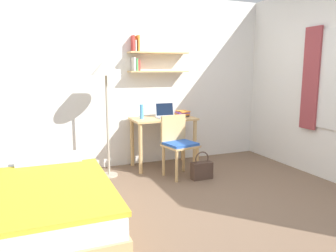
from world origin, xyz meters
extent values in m
plane|color=brown|center=(0.00, 0.00, 0.00)|extent=(5.28, 5.28, 0.00)
cube|color=white|center=(0.00, 2.02, 1.30)|extent=(4.40, 0.05, 2.60)
cube|color=tan|center=(0.18, 1.89, 1.45)|extent=(0.93, 0.22, 0.02)
cube|color=silver|center=(-0.21, 1.91, 1.56)|extent=(0.03, 0.17, 0.20)
cube|color=#4CA856|center=(-0.18, 1.91, 1.55)|extent=(0.02, 0.16, 0.18)
cube|color=#D13D38|center=(-0.14, 1.93, 1.54)|extent=(0.03, 0.13, 0.16)
cube|color=tan|center=(0.18, 1.89, 1.73)|extent=(0.93, 0.22, 0.02)
cube|color=#D13D38|center=(-0.21, 1.92, 1.86)|extent=(0.03, 0.14, 0.23)
cube|color=silver|center=(-0.18, 1.92, 1.82)|extent=(0.02, 0.14, 0.16)
cube|color=orange|center=(-0.15, 1.91, 1.86)|extent=(0.02, 0.17, 0.23)
cube|color=#993D42|center=(1.96, 0.64, 1.35)|extent=(0.03, 0.28, 1.41)
cube|color=tan|center=(-1.50, 0.16, 0.14)|extent=(0.96, 1.85, 0.28)
cube|color=silver|center=(-1.50, 0.16, 0.36)|extent=(0.92, 1.80, 0.16)
cube|color=gold|center=(-1.50, 0.04, 0.46)|extent=(0.98, 1.52, 0.04)
cube|color=white|center=(-1.50, 0.88, 0.49)|extent=(0.67, 0.28, 0.10)
cube|color=tan|center=(0.18, 1.70, 0.74)|extent=(0.96, 0.52, 0.03)
cylinder|color=tan|center=(-0.26, 1.49, 0.36)|extent=(0.06, 0.06, 0.73)
cylinder|color=tan|center=(0.61, 1.49, 0.36)|extent=(0.06, 0.06, 0.73)
cylinder|color=tan|center=(-0.26, 1.91, 0.36)|extent=(0.06, 0.06, 0.73)
cylinder|color=tan|center=(0.61, 1.91, 0.36)|extent=(0.06, 0.06, 0.73)
cube|color=tan|center=(0.22, 1.16, 0.44)|extent=(0.49, 0.47, 0.03)
cube|color=blue|center=(0.22, 1.16, 0.47)|extent=(0.45, 0.43, 0.04)
cube|color=tan|center=(0.19, 1.33, 0.67)|extent=(0.40, 0.12, 0.36)
cylinder|color=tan|center=(0.08, 0.97, 0.21)|extent=(0.04, 0.04, 0.43)
cylinder|color=tan|center=(0.42, 1.04, 0.21)|extent=(0.04, 0.04, 0.43)
cylinder|color=tan|center=(0.02, 1.28, 0.21)|extent=(0.04, 0.04, 0.43)
cylinder|color=tan|center=(0.36, 1.35, 0.21)|extent=(0.04, 0.04, 0.43)
cylinder|color=#B2A893|center=(-0.70, 1.55, 0.01)|extent=(0.24, 0.24, 0.02)
cylinder|color=#B2A893|center=(-0.70, 1.55, 0.71)|extent=(0.03, 0.03, 1.38)
cone|color=silver|center=(-0.70, 1.55, 1.51)|extent=(0.41, 0.41, 0.22)
cube|color=#B7BABF|center=(0.23, 1.68, 0.76)|extent=(0.31, 0.23, 0.01)
cube|color=#B7BABF|center=(0.23, 1.78, 0.88)|extent=(0.30, 0.05, 0.22)
cube|color=black|center=(0.23, 1.77, 0.88)|extent=(0.27, 0.04, 0.18)
cylinder|color=#4C99DB|center=(-0.15, 1.73, 0.87)|extent=(0.06, 0.06, 0.21)
cube|color=#333338|center=(0.50, 1.73, 0.77)|extent=(0.16, 0.18, 0.03)
cube|color=orange|center=(0.51, 1.73, 0.80)|extent=(0.17, 0.24, 0.02)
cube|color=purple|center=(0.51, 1.73, 0.82)|extent=(0.17, 0.20, 0.02)
cube|color=orange|center=(0.51, 1.72, 0.84)|extent=(0.16, 0.23, 0.02)
cube|color=#4C382D|center=(0.45, 0.95, 0.12)|extent=(0.29, 0.12, 0.23)
torus|color=#4C382D|center=(0.45, 0.95, 0.28)|extent=(0.20, 0.02, 0.20)
camera|label=1|loc=(-1.58, -2.82, 1.47)|focal=34.70mm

